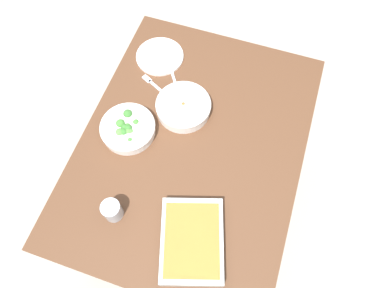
# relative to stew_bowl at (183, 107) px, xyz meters

# --- Properties ---
(ground_plane) EXTENTS (6.00, 6.00, 0.00)m
(ground_plane) POSITION_rel_stew_bowl_xyz_m (0.14, 0.09, -0.77)
(ground_plane) COLOR #B2A899
(dining_table) EXTENTS (1.20, 0.90, 0.74)m
(dining_table) POSITION_rel_stew_bowl_xyz_m (0.14, 0.09, -0.12)
(dining_table) COLOR brown
(dining_table) RESTS_ON ground_plane
(stew_bowl) EXTENTS (0.24, 0.24, 0.06)m
(stew_bowl) POSITION_rel_stew_bowl_xyz_m (0.00, 0.00, 0.00)
(stew_bowl) COLOR white
(stew_bowl) RESTS_ON dining_table
(broccoli_bowl) EXTENTS (0.23, 0.23, 0.07)m
(broccoli_bowl) POSITION_rel_stew_bowl_xyz_m (0.17, -0.18, -0.00)
(broccoli_bowl) COLOR white
(broccoli_bowl) RESTS_ON dining_table
(baking_dish) EXTENTS (0.35, 0.30, 0.06)m
(baking_dish) POSITION_rel_stew_bowl_xyz_m (0.52, 0.21, 0.00)
(baking_dish) COLOR silver
(baking_dish) RESTS_ON dining_table
(drink_cup) EXTENTS (0.07, 0.07, 0.08)m
(drink_cup) POSITION_rel_stew_bowl_xyz_m (0.51, -0.10, 0.01)
(drink_cup) COLOR #B2BCC6
(drink_cup) RESTS_ON dining_table
(side_plate) EXTENTS (0.22, 0.22, 0.01)m
(side_plate) POSITION_rel_stew_bowl_xyz_m (-0.24, -0.20, -0.03)
(side_plate) COLOR white
(side_plate) RESTS_ON dining_table
(spoon_by_stew) EXTENTS (0.16, 0.11, 0.01)m
(spoon_by_stew) POSITION_rel_stew_bowl_xyz_m (-0.09, -0.06, -0.03)
(spoon_by_stew) COLOR silver
(spoon_by_stew) RESTS_ON dining_table
(fork_on_table) EXTENTS (0.09, 0.17, 0.01)m
(fork_on_table) POSITION_rel_stew_bowl_xyz_m (-0.08, -0.16, -0.03)
(fork_on_table) COLOR silver
(fork_on_table) RESTS_ON dining_table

